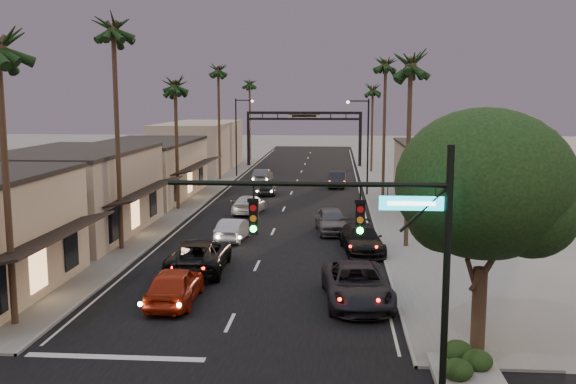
% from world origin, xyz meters
% --- Properties ---
extents(ground, '(200.00, 200.00, 0.00)m').
position_xyz_m(ground, '(0.00, 40.00, 0.00)').
color(ground, slate).
rests_on(ground, ground).
extents(road, '(14.00, 120.00, 0.02)m').
position_xyz_m(road, '(0.00, 45.00, 0.00)').
color(road, black).
rests_on(road, ground).
extents(sidewalk_left, '(5.00, 92.00, 0.12)m').
position_xyz_m(sidewalk_left, '(-9.50, 52.00, 0.06)').
color(sidewalk_left, slate).
rests_on(sidewalk_left, ground).
extents(sidewalk_right, '(5.00, 92.00, 0.12)m').
position_xyz_m(sidewalk_right, '(9.50, 52.00, 0.06)').
color(sidewalk_right, slate).
rests_on(sidewalk_right, ground).
extents(storefront_mid, '(8.00, 14.00, 5.50)m').
position_xyz_m(storefront_mid, '(-13.00, 26.00, 2.75)').
color(storefront_mid, gray).
rests_on(storefront_mid, ground).
extents(storefront_far, '(8.00, 16.00, 5.00)m').
position_xyz_m(storefront_far, '(-13.00, 42.00, 2.50)').
color(storefront_far, tan).
rests_on(storefront_far, ground).
extents(storefront_dist, '(8.00, 20.00, 6.00)m').
position_xyz_m(storefront_dist, '(-13.00, 65.00, 3.00)').
color(storefront_dist, gray).
rests_on(storefront_dist, ground).
extents(building_right, '(8.00, 18.00, 5.00)m').
position_xyz_m(building_right, '(14.00, 40.00, 2.50)').
color(building_right, gray).
rests_on(building_right, ground).
extents(traffic_signal, '(8.51, 0.22, 7.80)m').
position_xyz_m(traffic_signal, '(5.69, 4.00, 5.08)').
color(traffic_signal, black).
rests_on(traffic_signal, ground).
extents(corner_tree, '(6.20, 6.20, 8.80)m').
position_xyz_m(corner_tree, '(9.48, 7.45, 5.98)').
color(corner_tree, '#38281C').
rests_on(corner_tree, ground).
extents(planter, '(2.20, 2.60, 0.24)m').
position_xyz_m(planter, '(8.60, 5.50, 0.00)').
color(planter, gray).
rests_on(planter, ground).
extents(arch, '(15.20, 0.40, 7.27)m').
position_xyz_m(arch, '(0.00, 70.00, 5.53)').
color(arch, black).
rests_on(arch, ground).
extents(streetlight_right, '(2.13, 0.30, 9.00)m').
position_xyz_m(streetlight_right, '(6.92, 45.00, 5.33)').
color(streetlight_right, black).
rests_on(streetlight_right, ground).
extents(streetlight_left, '(2.13, 0.30, 9.00)m').
position_xyz_m(streetlight_left, '(-6.92, 58.00, 5.33)').
color(streetlight_left, black).
rests_on(streetlight_left, ground).
extents(palm_lb, '(3.20, 3.20, 15.20)m').
position_xyz_m(palm_lb, '(-8.60, 22.00, 13.39)').
color(palm_lb, '#38281C').
rests_on(palm_lb, ground).
extents(palm_lc, '(3.20, 3.20, 12.20)m').
position_xyz_m(palm_lc, '(-8.60, 36.00, 10.47)').
color(palm_lc, '#38281C').
rests_on(palm_lc, ground).
extents(palm_ld, '(3.20, 3.20, 14.20)m').
position_xyz_m(palm_ld, '(-8.60, 55.00, 12.42)').
color(palm_ld, '#38281C').
rests_on(palm_ld, ground).
extents(palm_ra, '(3.20, 3.20, 13.20)m').
position_xyz_m(palm_ra, '(8.60, 24.00, 11.44)').
color(palm_ra, '#38281C').
rests_on(palm_ra, ground).
extents(palm_rb, '(3.20, 3.20, 14.20)m').
position_xyz_m(palm_rb, '(8.60, 44.00, 12.42)').
color(palm_rb, '#38281C').
rests_on(palm_rb, ground).
extents(palm_rc, '(3.20, 3.20, 12.20)m').
position_xyz_m(palm_rc, '(8.60, 64.00, 10.47)').
color(palm_rc, '#38281C').
rests_on(palm_rc, ground).
extents(palm_far, '(3.20, 3.20, 13.20)m').
position_xyz_m(palm_far, '(-8.30, 78.00, 11.44)').
color(palm_far, '#38281C').
rests_on(palm_far, ground).
extents(oncoming_red, '(2.07, 4.95, 1.68)m').
position_xyz_m(oncoming_red, '(-2.87, 12.34, 0.84)').
color(oncoming_red, '#9A200B').
rests_on(oncoming_red, ground).
extents(oncoming_pickup, '(3.05, 6.27, 1.72)m').
position_xyz_m(oncoming_pickup, '(-2.92, 17.84, 0.86)').
color(oncoming_pickup, black).
rests_on(oncoming_pickup, ground).
extents(oncoming_silver, '(1.98, 4.44, 1.42)m').
position_xyz_m(oncoming_silver, '(-2.27, 25.28, 0.71)').
color(oncoming_silver, '#AEAFB4').
rests_on(oncoming_silver, ground).
extents(oncoming_white, '(2.58, 5.08, 1.41)m').
position_xyz_m(oncoming_white, '(-2.60, 35.01, 0.71)').
color(oncoming_white, silver).
rests_on(oncoming_white, ground).
extents(oncoming_dgrey, '(1.99, 4.14, 1.36)m').
position_xyz_m(oncoming_dgrey, '(-2.26, 44.80, 0.68)').
color(oncoming_dgrey, black).
rests_on(oncoming_dgrey, ground).
extents(oncoming_grey_far, '(1.79, 4.62, 1.50)m').
position_xyz_m(oncoming_grey_far, '(-3.63, 53.10, 0.75)').
color(oncoming_grey_far, '#49494D').
rests_on(oncoming_grey_far, ground).
extents(curbside_near, '(3.39, 6.39, 1.71)m').
position_xyz_m(curbside_near, '(5.26, 13.00, 0.86)').
color(curbside_near, black).
rests_on(curbside_near, ground).
extents(curbside_black, '(2.89, 5.70, 1.59)m').
position_xyz_m(curbside_black, '(5.84, 22.56, 0.79)').
color(curbside_black, black).
rests_on(curbside_black, ground).
extents(curbside_grey, '(2.54, 5.13, 1.68)m').
position_xyz_m(curbside_grey, '(4.00, 28.06, 0.84)').
color(curbside_grey, '#4E4D52').
rests_on(curbside_grey, ground).
extents(curbside_far, '(1.81, 4.87, 1.59)m').
position_xyz_m(curbside_far, '(4.38, 50.44, 0.79)').
color(curbside_far, black).
rests_on(curbside_far, ground).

